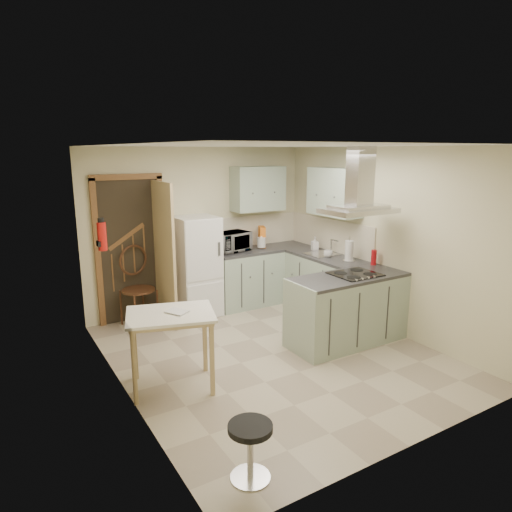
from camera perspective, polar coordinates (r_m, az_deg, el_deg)
floor at (r=5.74m, az=2.19°, el=-12.16°), size 4.20×4.20×0.00m
ceiling at (r=5.20m, az=2.43°, el=13.64°), size 4.20×4.20×0.00m
back_wall at (r=7.14m, az=-7.03°, el=3.33°), size 3.60×0.00×3.60m
left_wall at (r=4.62m, az=-16.69°, el=-2.52°), size 0.00×4.20×4.20m
right_wall at (r=6.48m, az=15.71°, el=1.93°), size 0.00×4.20×4.20m
doorway at (r=6.79m, az=-15.37°, el=0.72°), size 1.10×0.12×2.10m
fridge at (r=6.90m, az=-7.40°, el=-1.28°), size 0.60×0.60×1.50m
counter_back at (r=7.35m, az=-1.20°, el=-2.69°), size 1.08×0.60×0.90m
counter_right at (r=7.27m, az=7.24°, el=-2.98°), size 0.60×1.95×0.90m
splashback at (r=7.59m, az=-0.35°, el=3.23°), size 1.68×0.02×0.50m
wall_cabinet_back at (r=7.36m, az=0.24°, el=8.42°), size 0.85×0.35×0.70m
wall_cabinet_right at (r=6.89m, az=9.83°, el=7.91°), size 0.35×0.90×0.70m
peninsula at (r=6.03m, az=11.39°, el=-6.53°), size 1.55×0.65×0.90m
hob at (r=5.97m, az=12.30°, el=-2.21°), size 0.58×0.50×0.01m
extractor_hood at (r=5.81m, az=12.69°, el=5.56°), size 0.90×0.55×0.10m
sink at (r=7.03m, az=8.23°, el=0.26°), size 0.45×0.40×0.01m
fire_extinguisher at (r=5.44m, az=-18.69°, el=2.34°), size 0.10×0.10×0.32m
drop_leaf_table at (r=4.94m, az=-10.46°, el=-11.51°), size 1.04×0.89×0.83m
bentwood_chair at (r=6.69m, az=-14.49°, el=-4.13°), size 0.57×0.57×1.03m
stool at (r=3.75m, az=-0.72°, el=-23.23°), size 0.45×0.45×0.46m
microwave at (r=7.15m, az=-3.05°, el=1.79°), size 0.62×0.48×0.30m
kettle at (r=7.35m, az=0.68°, el=1.73°), size 0.17×0.17×0.20m
cereal_box at (r=7.44m, az=0.74°, el=2.41°), size 0.17×0.25×0.34m
soap_bottle at (r=7.29m, az=7.36°, el=1.55°), size 0.12×0.12×0.21m
paper_towel at (r=6.64m, az=11.57°, el=0.67°), size 0.15×0.15×0.30m
cup at (r=6.85m, az=9.00°, el=0.28°), size 0.15×0.15×0.10m
red_bottle at (r=6.50m, az=14.51°, el=-0.17°), size 0.09×0.09×0.21m
book at (r=4.71m, az=-10.50°, el=-6.69°), size 0.24×0.27×0.10m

